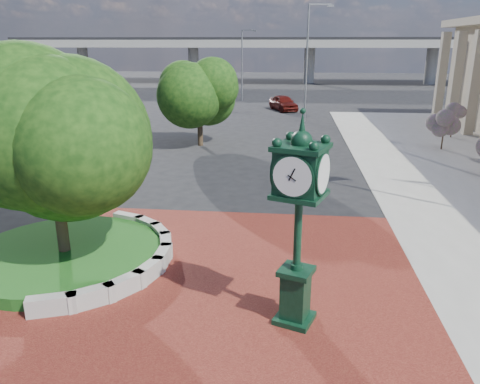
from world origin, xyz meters
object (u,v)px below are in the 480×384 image
Objects in this scene: post_clock at (299,214)px; street_lamp_far at (244,60)px; parked_car at (283,103)px; street_lamp_near at (310,54)px.

post_clock is 46.84m from street_lamp_far.
parked_car is 0.47× the size of street_lamp_near.
post_clock is at bearing -92.20° from street_lamp_near.
parked_car is at bearing -58.04° from street_lamp_far.
post_clock is 1.16× the size of parked_car.
post_clock is 0.65× the size of street_lamp_far.
street_lamp_near is (1.22, 31.65, 2.84)m from post_clock.
parked_car is (-1.01, 38.53, -2.13)m from post_clock.
street_lamp_near is (2.22, -6.88, 4.96)m from parked_car.
post_clock is 31.80m from street_lamp_near.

